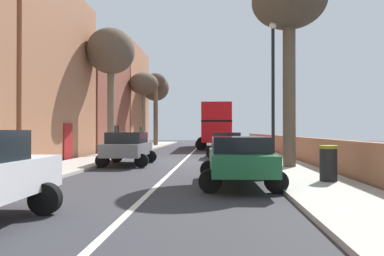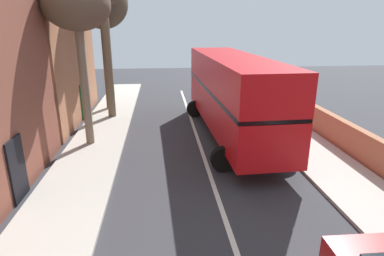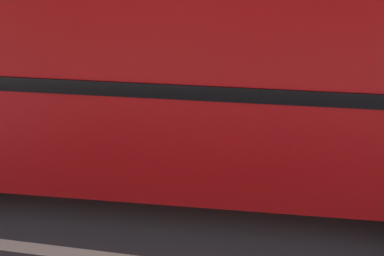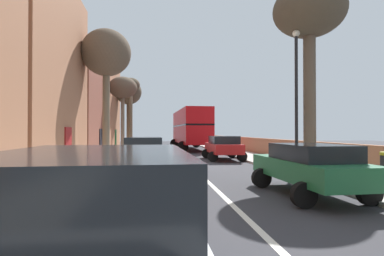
% 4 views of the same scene
% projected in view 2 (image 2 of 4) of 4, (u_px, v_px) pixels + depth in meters
% --- Properties ---
extents(double_decker_bus, '(3.84, 11.52, 4.06)m').
position_uv_depth(double_decker_bus, '(232.00, 91.00, 15.76)').
color(double_decker_bus, red).
rests_on(double_decker_bus, ground).
extents(street_tree_left_2, '(3.20, 3.20, 8.14)m').
position_uv_depth(street_tree_left_2, '(102.00, 5.00, 19.65)').
color(street_tree_left_2, brown).
rests_on(street_tree_left_2, sidewalk_left).
extents(street_tree_left_4, '(2.84, 2.84, 7.24)m').
position_uv_depth(street_tree_left_4, '(77.00, 8.00, 13.42)').
color(street_tree_left_4, '#7A6B56').
rests_on(street_tree_left_4, sidewalk_left).
extents(street_tree_left_6, '(2.14, 2.14, 7.96)m').
position_uv_depth(street_tree_left_6, '(103.00, 2.00, 17.70)').
color(street_tree_left_6, brown).
rests_on(street_tree_left_6, sidewalk_left).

